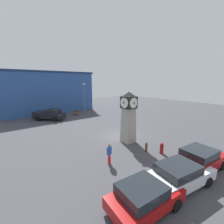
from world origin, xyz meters
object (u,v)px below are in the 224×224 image
at_px(clock_tower, 129,116).
at_px(car_navy_sedan, 144,196).
at_px(bench, 75,112).
at_px(pedestrian_near_bench, 109,153).
at_px(car_near_tower, 180,174).
at_px(pedestrian_crossing_lot, 128,112).
at_px(bollard_far_row, 146,147).
at_px(pickup_truck, 49,114).
at_px(bollard_mid_row, 162,148).
at_px(street_lamp_near_road, 84,96).
at_px(car_by_building, 200,159).
at_px(bollard_near_tower, 183,153).

relative_size(clock_tower, car_navy_sedan, 1.32).
relative_size(bench, pedestrian_near_bench, 1.00).
distance_m(car_near_tower, pedestrian_crossing_lot, 17.91).
distance_m(car_navy_sedan, bench, 22.78).
bearing_deg(bench, pedestrian_crossing_lot, -47.79).
xyz_separation_m(clock_tower, bollard_far_row, (-0.33, -2.66, -2.30)).
bearing_deg(bench, car_near_tower, -99.38).
distance_m(bollard_far_row, pickup_truck, 17.63).
bearing_deg(car_near_tower, bollard_mid_row, 47.47).
relative_size(bollard_mid_row, street_lamp_near_road, 0.17).
distance_m(clock_tower, pickup_truck, 15.21).
xyz_separation_m(car_navy_sedan, bench, (6.72, 21.77, -0.21)).
distance_m(clock_tower, pedestrian_crossing_lot, 11.31).
height_order(bollard_far_row, bench, bench).
xyz_separation_m(bollard_far_row, pickup_truck, (-3.26, 17.32, 0.49)).
height_order(bollard_mid_row, car_by_building, car_by_building).
bearing_deg(pedestrian_crossing_lot, car_navy_sedan, -132.62).
distance_m(car_by_building, bench, 22.03).
distance_m(clock_tower, car_by_building, 7.09).
height_order(pedestrian_near_bench, street_lamp_near_road, street_lamp_near_road).
bearing_deg(car_near_tower, car_by_building, -0.83).
distance_m(car_by_building, pedestrian_near_bench, 6.58).
height_order(bollard_near_tower, car_by_building, car_by_building).
relative_size(car_by_building, pedestrian_near_bench, 2.46).
height_order(bollard_mid_row, pedestrian_crossing_lot, pedestrian_crossing_lot).
relative_size(bollard_mid_row, pedestrian_crossing_lot, 0.56).
bearing_deg(bench, pickup_truck, -173.63).
bearing_deg(bollard_near_tower, pedestrian_crossing_lot, 62.46).
distance_m(pickup_truck, bench, 4.92).
bearing_deg(bench, clock_tower, -94.81).
height_order(bollard_far_row, pedestrian_crossing_lot, pedestrian_crossing_lot).
relative_size(car_navy_sedan, car_near_tower, 0.89).
height_order(bollard_far_row, car_near_tower, car_near_tower).
distance_m(car_navy_sedan, street_lamp_near_road, 25.19).
bearing_deg(bench, bollard_near_tower, -90.83).
bearing_deg(street_lamp_near_road, clock_tower, -103.58).
xyz_separation_m(car_by_building, pickup_truck, (-4.08, 21.47, 0.12)).
height_order(clock_tower, car_near_tower, clock_tower).
xyz_separation_m(clock_tower, street_lamp_near_road, (4.02, 16.63, 0.67)).
bearing_deg(pedestrian_near_bench, pickup_truck, 87.90).
distance_m(clock_tower, bollard_mid_row, 4.36).
height_order(bollard_near_tower, car_near_tower, car_near_tower).
bearing_deg(car_by_building, pedestrian_crossing_lot, 63.31).
height_order(car_by_building, pedestrian_near_bench, pedestrian_near_bench).
bearing_deg(bollard_far_row, car_near_tower, -116.15).
height_order(clock_tower, bollard_mid_row, clock_tower).
relative_size(car_near_tower, pedestrian_crossing_lot, 2.56).
height_order(bollard_far_row, car_by_building, car_by_building).
height_order(bollard_near_tower, bollard_mid_row, bollard_near_tower).
bearing_deg(street_lamp_near_road, car_navy_sedan, -112.18).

